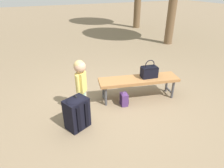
{
  "coord_description": "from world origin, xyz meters",
  "views": [
    {
      "loc": [
        1.38,
        2.92,
        2.14
      ],
      "look_at": [
        0.09,
        -0.04,
        0.45
      ],
      "focal_mm": 31.09,
      "sensor_mm": 36.0,
      "label": 1
    }
  ],
  "objects_px": {
    "child_standing": "(81,79)",
    "backpack_small": "(124,99)",
    "park_bench": "(139,81)",
    "backpack_large": "(77,112)",
    "handbag": "(149,71)"
  },
  "relations": [
    {
      "from": "park_bench",
      "to": "backpack_large",
      "type": "xyz_separation_m",
      "value": [
        1.38,
        0.4,
        -0.09
      ]
    },
    {
      "from": "child_standing",
      "to": "backpack_large",
      "type": "height_order",
      "value": "child_standing"
    },
    {
      "from": "handbag",
      "to": "backpack_large",
      "type": "distance_m",
      "value": 1.66
    },
    {
      "from": "handbag",
      "to": "child_standing",
      "type": "xyz_separation_m",
      "value": [
        1.39,
        -0.02,
        0.1
      ]
    },
    {
      "from": "backpack_large",
      "to": "handbag",
      "type": "bearing_deg",
      "value": -166.87
    },
    {
      "from": "child_standing",
      "to": "backpack_small",
      "type": "height_order",
      "value": "child_standing"
    },
    {
      "from": "park_bench",
      "to": "backpack_small",
      "type": "height_order",
      "value": "park_bench"
    },
    {
      "from": "park_bench",
      "to": "backpack_large",
      "type": "relative_size",
      "value": 2.71
    },
    {
      "from": "handbag",
      "to": "park_bench",
      "type": "bearing_deg",
      "value": -7.09
    },
    {
      "from": "child_standing",
      "to": "backpack_large",
      "type": "distance_m",
      "value": 0.58
    },
    {
      "from": "park_bench",
      "to": "backpack_large",
      "type": "height_order",
      "value": "backpack_large"
    },
    {
      "from": "handbag",
      "to": "backpack_large",
      "type": "relative_size",
      "value": 0.61
    },
    {
      "from": "child_standing",
      "to": "backpack_small",
      "type": "xyz_separation_m",
      "value": [
        -0.79,
        0.11,
        -0.53
      ]
    },
    {
      "from": "child_standing",
      "to": "park_bench",
      "type": "bearing_deg",
      "value": -179.47
    },
    {
      "from": "backpack_small",
      "to": "park_bench",
      "type": "bearing_deg",
      "value": -162.06
    }
  ]
}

